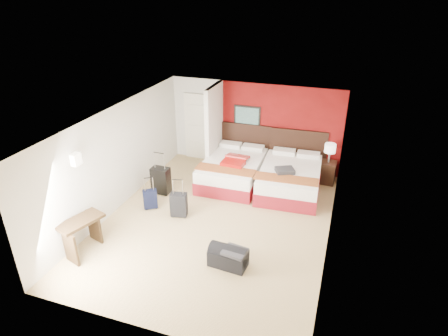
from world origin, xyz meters
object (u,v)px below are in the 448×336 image
at_px(suitcase_black, 161,181).
at_px(desk, 83,236).
at_px(suitcase_charcoal, 179,206).
at_px(suitcase_navy, 150,200).
at_px(red_suitcase_open, 235,160).
at_px(bed_left, 233,171).
at_px(bed_right, 290,179).
at_px(nightstand, 327,172).
at_px(table_lamp, 329,153).
at_px(duffel_bag, 228,257).

height_order(suitcase_black, desk, desk).
height_order(suitcase_charcoal, suitcase_navy, suitcase_charcoal).
bearing_deg(desk, red_suitcase_open, 79.74).
xyz_separation_m(bed_left, bed_right, (1.58, -0.01, 0.00)).
relative_size(nightstand, suitcase_charcoal, 1.08).
bearing_deg(suitcase_black, table_lamp, 28.11).
bearing_deg(bed_left, suitcase_black, -142.84).
height_order(bed_left, table_lamp, table_lamp).
relative_size(nightstand, duffel_bag, 0.83).
xyz_separation_m(bed_left, desk, (-1.96, -3.91, 0.05)).
xyz_separation_m(bed_left, nightstand, (2.47, 0.77, -0.02)).
bearing_deg(bed_right, bed_left, 176.42).
relative_size(nightstand, desk, 0.67).
xyz_separation_m(suitcase_charcoal, duffel_bag, (1.65, -1.31, -0.09)).
relative_size(suitcase_charcoal, duffel_bag, 0.76).
distance_m(red_suitcase_open, desk, 4.34).
distance_m(bed_right, nightstand, 1.19).
height_order(red_suitcase_open, suitcase_black, red_suitcase_open).
bearing_deg(desk, bed_left, 81.52).
relative_size(duffel_bag, desk, 0.81).
bearing_deg(table_lamp, red_suitcase_open, -159.77).
bearing_deg(nightstand, table_lamp, 0.00).
xyz_separation_m(bed_left, duffel_bag, (0.97, -3.39, -0.14)).
relative_size(table_lamp, duffel_bag, 0.71).
bearing_deg(bed_left, duffel_bag, -74.81).
relative_size(suitcase_charcoal, desk, 0.62).
height_order(bed_right, suitcase_black, suitcase_black).
relative_size(bed_right, nightstand, 3.58).
bearing_deg(bed_right, duffel_bag, -103.23).
distance_m(nightstand, table_lamp, 0.57).
height_order(bed_left, desk, desk).
bearing_deg(red_suitcase_open, suitcase_navy, -126.22).
distance_m(red_suitcase_open, duffel_bag, 3.44).
relative_size(bed_left, desk, 2.39).
xyz_separation_m(suitcase_charcoal, desk, (-1.29, -1.83, 0.10)).
bearing_deg(bed_right, suitcase_black, -162.02).
distance_m(bed_right, suitcase_charcoal, 3.06).
relative_size(bed_right, table_lamp, 4.15).
height_order(suitcase_charcoal, duffel_bag, suitcase_charcoal).
bearing_deg(table_lamp, desk, -133.44).
distance_m(table_lamp, suitcase_navy, 4.86).
height_order(red_suitcase_open, duffel_bag, red_suitcase_open).
bearing_deg(bed_right, red_suitcase_open, -179.74).
distance_m(nightstand, suitcase_charcoal, 4.24).
distance_m(table_lamp, suitcase_charcoal, 4.29).
bearing_deg(suitcase_black, desk, -96.60).
bearing_deg(table_lamp, suitcase_black, -153.67).
height_order(suitcase_black, suitcase_navy, suitcase_black).
relative_size(bed_left, suitcase_black, 3.13).
bearing_deg(suitcase_navy, table_lamp, 1.97).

